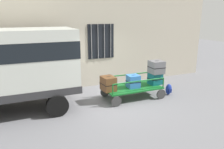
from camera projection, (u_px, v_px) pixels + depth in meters
ground_plane at (112, 101)px, 8.23m from camera, size 40.00×40.00×0.00m
building_wall at (92, 30)px, 9.54m from camera, size 12.00×0.37×5.00m
van at (3, 63)px, 6.90m from camera, size 4.51×2.08×2.70m
luggage_cart at (133, 89)px, 8.48m from camera, size 2.26×1.15×0.43m
cart_railing at (133, 79)px, 8.37m from camera, size 2.15×1.01×0.40m
suitcase_left_bottom at (108, 84)px, 8.03m from camera, size 0.50×0.60×0.53m
suitcase_midleft_bottom at (133, 81)px, 8.39m from camera, size 0.47×0.45×0.49m
suitcase_center_bottom at (155, 79)px, 8.79m from camera, size 0.52×0.47×0.47m
suitcase_center_middle at (156, 67)px, 8.63m from camera, size 0.54×0.54×0.50m
backpack at (169, 89)px, 8.87m from camera, size 0.27×0.22×0.44m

